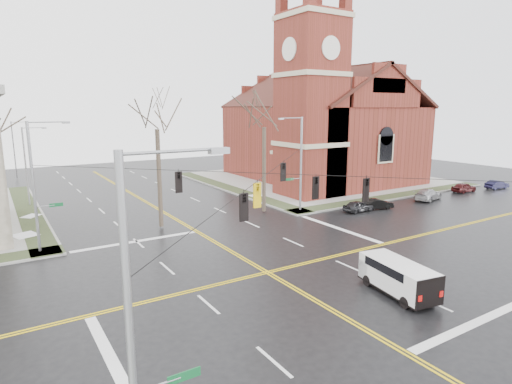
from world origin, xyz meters
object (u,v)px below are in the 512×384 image
church (318,119)px  parked_car_e (497,184)px  parked_car_c (428,194)px  parked_car_d (464,187)px  parked_car_b (378,204)px  signal_pole_sw (137,329)px  parked_car_a (358,206)px  streetlight_north_a (27,163)px  streetlight_north_b (15,148)px  cargo_van (396,274)px  signal_pole_ne (300,161)px  signal_pole_nw (36,183)px  tree_nw_near (157,122)px  tree_ne (264,121)px

church → parked_car_e: church is taller
parked_car_c → parked_car_d: size_ratio=1.24×
parked_car_b → parked_car_d: parked_car_d is taller
parked_car_c → parked_car_e: size_ratio=1.29×
signal_pole_sw → parked_car_b: signal_pole_sw is taller
church → parked_car_a: size_ratio=8.45×
streetlight_north_a → streetlight_north_b: (0.00, 20.00, 0.00)m
parked_car_b → parked_car_c: bearing=-77.7°
signal_pole_sw → parked_car_b: size_ratio=2.80×
cargo_van → parked_car_b: bearing=54.3°
signal_pole_ne → streetlight_north_a: bearing=143.1°
streetlight_north_a → parked_car_c: bearing=-28.0°
parked_car_e → signal_pole_ne: bearing=88.5°
signal_pole_nw → signal_pole_ne: bearing=0.0°
signal_pole_ne → cargo_van: (-6.98, -17.65, -3.89)m
cargo_van → parked_car_c: size_ratio=1.16×
signal_pole_sw → streetlight_north_a: bearing=89.0°
church → tree_nw_near: 29.31m
streetlight_north_b → tree_ne: size_ratio=0.66×
parked_car_b → signal_pole_ne: bearing=77.1°
signal_pole_nw → parked_car_c: (37.95, -3.34, -4.33)m
church → parked_car_b: (-6.11, -16.68, -7.90)m
streetlight_north_b → parked_car_d: 59.70m
signal_pole_nw → streetlight_north_a: size_ratio=1.12×
cargo_van → parked_car_c: bearing=42.1°
parked_car_d → parked_car_e: (5.53, -0.93, -0.04)m
signal_pole_sw → tree_ne: tree_ne is taller
signal_pole_ne → signal_pole_nw: size_ratio=1.00×
parked_car_a → parked_car_e: parked_car_a is taller
signal_pole_sw → parked_car_e: size_ratio=2.72×
signal_pole_ne → parked_car_b: signal_pole_ne is taller
signal_pole_sw → streetlight_north_b: 59.51m
cargo_van → parked_car_b: (14.31, 14.26, -0.53)m
signal_pole_ne → parked_car_c: bearing=-12.3°
church → streetlight_north_b: church is taller
parked_car_b → church: bearing=-8.2°
parked_car_d → parked_car_e: 5.61m
parked_car_c → church: bearing=-7.7°
cargo_van → parked_car_d: 33.26m
signal_pole_ne → tree_nw_near: 14.05m
church → tree_nw_near: bearing=-156.4°
streetlight_north_a → parked_car_b: streetlight_north_a is taller
cargo_van → parked_car_b: 20.21m
streetlight_north_a → parked_car_d: size_ratio=2.32×
streetlight_north_b → parked_car_b: size_ratio=2.49×
church → parked_car_a: church is taller
church → parked_car_b: bearing=-110.1°
signal_pole_ne → parked_car_c: size_ratio=2.11×
church → signal_pole_nw: church is taller
parked_car_d → signal_pole_ne: bearing=83.2°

